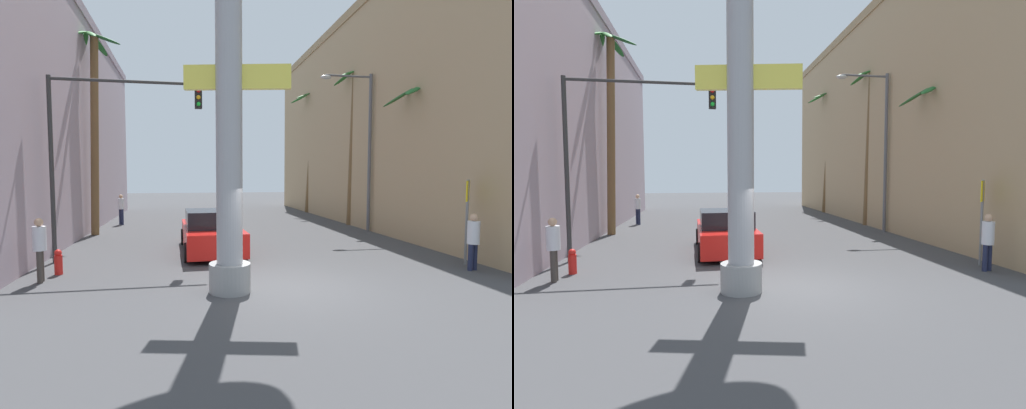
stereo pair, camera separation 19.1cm
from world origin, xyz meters
TOP-DOWN VIEW (x-y plane):
  - ground_plane at (0.00, 10.00)m, footprint 89.33×89.33m
  - building_left at (-10.33, 11.30)m, footprint 6.87×26.13m
  - building_right at (10.33, 12.80)m, footprint 7.30×27.72m
  - neon_sign_pole at (-1.40, -0.10)m, footprint 2.83×1.00m
  - street_lamp at (6.21, 8.98)m, footprint 2.67×0.28m
  - crossing_sign at (6.20, 1.45)m, footprint 0.47×0.47m
  - traffic_light_mast at (-4.89, 4.15)m, footprint 5.54×0.32m
  - car_lead at (-1.50, 5.05)m, footprint 2.22×4.91m
  - palm_tree_mid_right at (6.91, 11.59)m, footprint 2.62×2.62m
  - palm_tree_near_right at (7.17, 5.39)m, footprint 2.93×2.92m
  - palm_tree_far_right at (6.98, 19.35)m, footprint 3.20×3.37m
  - palm_tree_mid_left at (-6.59, 10.40)m, footprint 2.88×2.72m
  - pedestrian_curb_left at (-6.21, 1.64)m, footprint 0.38×0.38m
  - pedestrian_far_left at (-5.97, 13.98)m, footprint 0.48×0.48m
  - pedestrian_by_sign at (5.92, 0.79)m, footprint 0.43×0.43m
  - fire_hydrant at (-6.00, 2.44)m, footprint 0.22×0.22m

SIDE VIEW (x-z plane):
  - ground_plane at x=0.00m, z-range 0.00..0.00m
  - fire_hydrant at x=-6.00m, z-range -0.01..0.71m
  - car_lead at x=-1.50m, z-range -0.08..1.48m
  - pedestrian_by_sign at x=5.92m, z-range 0.13..1.82m
  - pedestrian_curb_left at x=-6.21m, z-range 0.14..1.84m
  - pedestrian_far_left at x=-5.97m, z-range 0.15..1.87m
  - crossing_sign at x=6.20m, z-range 0.41..3.09m
  - palm_tree_near_right at x=7.17m, z-range 0.82..7.34m
  - traffic_light_mast at x=-4.89m, z-range 1.25..7.19m
  - street_lamp at x=6.21m, z-range 0.79..8.52m
  - neon_sign_pole at x=-1.40m, z-range -0.17..9.72m
  - palm_tree_mid_right at x=6.91m, z-range 0.56..9.22m
  - building_left at x=-10.33m, z-range 0.01..10.72m
  - palm_tree_far_right at x=6.98m, z-range 0.88..9.93m
  - palm_tree_mid_left at x=-6.59m, z-range 0.95..10.43m
  - building_right at x=10.33m, z-range 0.01..12.06m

